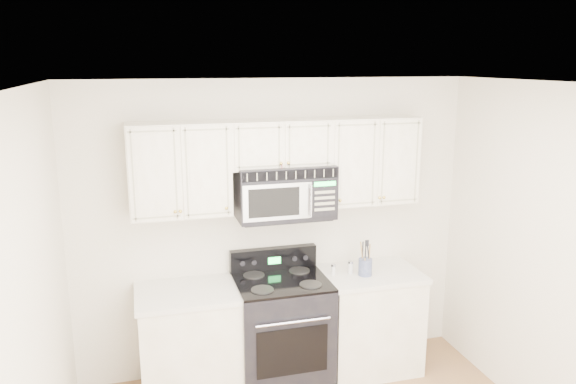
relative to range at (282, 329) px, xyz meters
name	(u,v)px	position (x,y,z in m)	size (l,w,h in m)	color
room	(346,310)	(0.02, -1.42, 0.82)	(3.51, 3.51, 2.61)	olive
base_cabinet_left	(191,346)	(-0.78, 0.02, -0.06)	(0.86, 0.65, 0.92)	white
base_cabinet_right	(369,323)	(0.82, 0.02, -0.06)	(0.86, 0.65, 0.92)	white
range	(282,329)	(0.00, 0.00, 0.00)	(0.78, 0.71, 1.12)	black
upper_cabinets	(279,160)	(0.02, 0.16, 1.45)	(2.44, 0.37, 0.75)	white
microwave	(285,191)	(0.06, 0.12, 1.19)	(0.81, 0.46, 0.45)	black
utensil_crock	(365,266)	(0.74, -0.05, 0.52)	(0.12, 0.12, 0.32)	slate
shaker_salt	(333,270)	(0.47, 0.03, 0.49)	(0.04, 0.04, 0.10)	silver
shaker_pepper	(350,267)	(0.63, 0.02, 0.49)	(0.05, 0.05, 0.11)	silver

